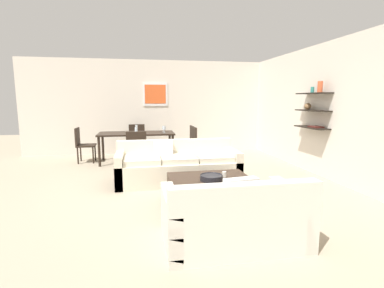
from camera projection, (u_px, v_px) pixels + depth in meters
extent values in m
plane|color=tan|center=(178.00, 187.00, 5.24)|extent=(18.00, 18.00, 0.00)
cube|color=silver|center=(172.00, 107.00, 8.52)|extent=(8.40, 0.06, 2.70)
cube|color=white|center=(155.00, 94.00, 8.33)|extent=(0.71, 0.02, 0.67)
cube|color=#E55926|center=(155.00, 94.00, 8.31)|extent=(0.60, 0.01, 0.54)
cube|color=silver|center=(314.00, 110.00, 6.16)|extent=(0.06, 8.20, 2.70)
cube|color=black|center=(314.00, 93.00, 5.86)|extent=(0.28, 0.90, 0.02)
cube|color=black|center=(313.00, 111.00, 5.91)|extent=(0.28, 0.90, 0.02)
cube|color=black|center=(311.00, 127.00, 5.97)|extent=(0.28, 0.90, 0.02)
cylinder|color=#D85933|center=(320.00, 87.00, 5.65)|extent=(0.10, 0.10, 0.22)
sphere|color=olive|center=(308.00, 106.00, 6.08)|extent=(0.14, 0.14, 0.14)
cylinder|color=teal|center=(312.00, 90.00, 5.90)|extent=(0.07, 0.07, 0.12)
cube|color=#4C1E19|center=(316.00, 127.00, 5.82)|extent=(0.20, 0.28, 0.03)
cube|color=beige|center=(178.00, 171.00, 5.51)|extent=(2.31, 0.90, 0.42)
cube|color=beige|center=(175.00, 148.00, 5.81)|extent=(2.31, 0.16, 0.36)
cube|color=beige|center=(120.00, 169.00, 5.30)|extent=(0.14, 0.90, 0.60)
cube|color=beige|center=(232.00, 164.00, 5.69)|extent=(0.14, 0.90, 0.60)
cube|color=beige|center=(142.00, 160.00, 5.31)|extent=(0.66, 0.70, 0.10)
cube|color=beige|center=(178.00, 158.00, 5.43)|extent=(0.66, 0.70, 0.10)
cube|color=beige|center=(213.00, 157.00, 5.55)|extent=(0.66, 0.70, 0.10)
cube|color=white|center=(163.00, 150.00, 5.58)|extent=(0.37, 0.15, 0.36)
cube|color=silver|center=(233.00, 224.00, 3.19)|extent=(1.52, 0.90, 0.42)
cube|color=silver|center=(246.00, 202.00, 2.77)|extent=(1.52, 0.16, 0.36)
cube|color=silver|center=(291.00, 212.00, 3.30)|extent=(0.14, 0.90, 0.60)
cube|color=silver|center=(171.00, 221.00, 3.05)|extent=(0.14, 0.90, 0.60)
cube|color=silver|center=(259.00, 198.00, 3.24)|extent=(0.60, 0.70, 0.10)
cube|color=silver|center=(205.00, 202.00, 3.13)|extent=(0.60, 0.70, 0.10)
cube|color=white|center=(241.00, 195.00, 2.95)|extent=(0.37, 0.17, 0.36)
cube|color=#38281E|center=(211.00, 191.00, 4.39)|extent=(1.25, 1.06, 0.38)
cylinder|color=black|center=(211.00, 178.00, 4.29)|extent=(0.34, 0.34, 0.07)
torus|color=black|center=(211.00, 175.00, 4.28)|extent=(0.35, 0.35, 0.02)
cylinder|color=silver|center=(224.00, 174.00, 4.45)|extent=(0.07, 0.07, 0.09)
cube|color=black|center=(137.00, 133.00, 7.21)|extent=(1.87, 0.84, 0.04)
cylinder|color=black|center=(99.00, 152.00, 6.76)|extent=(0.06, 0.06, 0.71)
cylinder|color=black|center=(173.00, 149.00, 7.07)|extent=(0.06, 0.06, 0.71)
cylinder|color=black|center=(103.00, 147.00, 7.47)|extent=(0.06, 0.06, 0.71)
cylinder|color=black|center=(170.00, 145.00, 7.78)|extent=(0.06, 0.06, 0.71)
cube|color=black|center=(137.00, 141.00, 7.98)|extent=(0.44, 0.44, 0.04)
cube|color=black|center=(137.00, 132.00, 8.14)|extent=(0.44, 0.04, 0.43)
cylinder|color=black|center=(131.00, 150.00, 7.81)|extent=(0.04, 0.04, 0.41)
cylinder|color=black|center=(144.00, 150.00, 7.87)|extent=(0.04, 0.04, 0.41)
cylinder|color=black|center=(131.00, 148.00, 8.16)|extent=(0.04, 0.04, 0.41)
cylinder|color=black|center=(144.00, 148.00, 8.22)|extent=(0.04, 0.04, 0.41)
cube|color=black|center=(86.00, 145.00, 7.22)|extent=(0.44, 0.44, 0.04)
cube|color=black|center=(77.00, 136.00, 7.15)|extent=(0.04, 0.44, 0.43)
cylinder|color=black|center=(93.00, 155.00, 7.11)|extent=(0.04, 0.04, 0.41)
cylinder|color=black|center=(95.00, 153.00, 7.46)|extent=(0.04, 0.04, 0.41)
cylinder|color=black|center=(78.00, 156.00, 7.05)|extent=(0.04, 0.04, 0.41)
cylinder|color=black|center=(81.00, 153.00, 7.40)|extent=(0.04, 0.04, 0.41)
cube|color=black|center=(187.00, 145.00, 7.30)|extent=(0.44, 0.44, 0.04)
cube|color=black|center=(195.00, 136.00, 7.30)|extent=(0.04, 0.44, 0.43)
cylinder|color=black|center=(179.00, 153.00, 7.48)|extent=(0.04, 0.04, 0.41)
cylinder|color=black|center=(181.00, 155.00, 7.13)|extent=(0.04, 0.04, 0.41)
cylinder|color=black|center=(193.00, 152.00, 7.54)|extent=(0.04, 0.04, 0.41)
cylinder|color=black|center=(195.00, 155.00, 7.19)|extent=(0.04, 0.04, 0.41)
cube|color=black|center=(137.00, 150.00, 6.54)|extent=(0.44, 0.44, 0.04)
cube|color=black|center=(136.00, 141.00, 6.31)|extent=(0.44, 0.04, 0.43)
cylinder|color=black|center=(145.00, 158.00, 6.78)|extent=(0.04, 0.04, 0.41)
cylinder|color=black|center=(129.00, 159.00, 6.72)|extent=(0.04, 0.04, 0.41)
cylinder|color=black|center=(145.00, 161.00, 6.43)|extent=(0.04, 0.04, 0.41)
cylinder|color=black|center=(129.00, 162.00, 6.37)|extent=(0.04, 0.04, 0.41)
cube|color=black|center=(185.00, 143.00, 7.67)|extent=(0.44, 0.44, 0.04)
cube|color=black|center=(192.00, 134.00, 7.67)|extent=(0.04, 0.44, 0.43)
cylinder|color=black|center=(177.00, 150.00, 7.85)|extent=(0.04, 0.04, 0.41)
cylinder|color=black|center=(179.00, 152.00, 7.50)|extent=(0.04, 0.04, 0.41)
cylinder|color=black|center=(190.00, 150.00, 7.91)|extent=(0.04, 0.04, 0.41)
cylinder|color=black|center=(192.00, 152.00, 7.56)|extent=(0.04, 0.04, 0.41)
cylinder|color=silver|center=(164.00, 132.00, 7.23)|extent=(0.06, 0.06, 0.01)
cylinder|color=silver|center=(164.00, 131.00, 7.23)|extent=(0.01, 0.01, 0.07)
cylinder|color=silver|center=(164.00, 128.00, 7.21)|extent=(0.08, 0.08, 0.08)
cylinder|color=silver|center=(164.00, 132.00, 7.43)|extent=(0.06, 0.06, 0.01)
cylinder|color=silver|center=(164.00, 130.00, 7.43)|extent=(0.01, 0.01, 0.06)
cylinder|color=silver|center=(163.00, 127.00, 7.42)|extent=(0.07, 0.07, 0.08)
cylinder|color=silver|center=(136.00, 134.00, 6.86)|extent=(0.06, 0.06, 0.01)
cylinder|color=silver|center=(136.00, 133.00, 6.85)|extent=(0.01, 0.01, 0.07)
cylinder|color=silver|center=(136.00, 129.00, 6.84)|extent=(0.07, 0.07, 0.10)
cylinder|color=silver|center=(137.00, 131.00, 7.56)|extent=(0.06, 0.06, 0.01)
cylinder|color=silver|center=(137.00, 129.00, 7.55)|extent=(0.01, 0.01, 0.08)
cylinder|color=silver|center=(136.00, 126.00, 7.54)|extent=(0.06, 0.06, 0.08)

